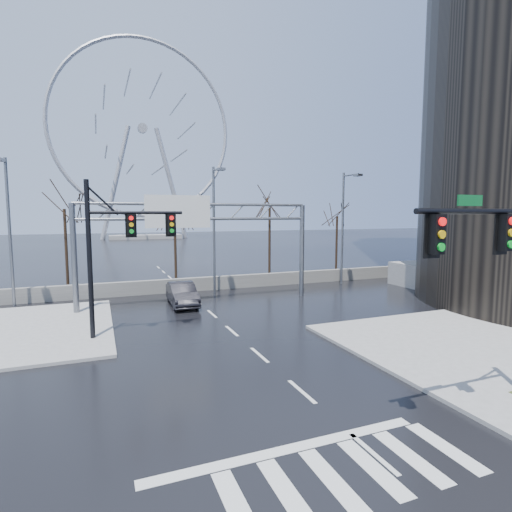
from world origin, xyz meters
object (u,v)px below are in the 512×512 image
signal_mast_far (113,244)px  car (182,294)px  sign_gantry (194,231)px  ferris_wheel (143,136)px

signal_mast_far → car: 8.72m
signal_mast_far → sign_gantry: (5.49, 6.00, 0.35)m
signal_mast_far → ferris_wheel: size_ratio=0.16×
sign_gantry → car: size_ratio=3.40×
ferris_wheel → sign_gantry: bearing=-93.8°
signal_mast_far → ferris_wheel: ferris_wheel is taller
car → ferris_wheel: bearing=87.0°
signal_mast_far → car: bearing=53.4°
signal_mast_far → sign_gantry: 8.14m
ferris_wheel → car: bearing=-94.5°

